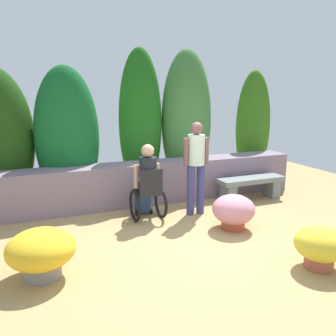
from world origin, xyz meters
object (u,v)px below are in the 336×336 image
object	(u,v)px
flower_pot_red_accent	(234,211)
stone_bench	(251,185)
flower_pot_purple_near	(320,246)
flower_pot_small_foreground	(41,252)
person_standing_companion	(196,162)
person_in_wheelchair	(147,185)

from	to	relation	value
flower_pot_red_accent	stone_bench	bearing A→B (deg)	45.48
flower_pot_purple_near	flower_pot_small_foreground	size ratio (longest dim) A/B	0.79
flower_pot_red_accent	flower_pot_small_foreground	distance (m)	3.00
stone_bench	flower_pot_small_foreground	world-z (taller)	flower_pot_small_foreground
flower_pot_purple_near	flower_pot_red_accent	distance (m)	1.56
person_standing_companion	person_in_wheelchair	bearing A→B (deg)	-175.96
person_standing_companion	flower_pot_red_accent	bearing A→B (deg)	-63.44
person_in_wheelchair	flower_pot_purple_near	xyz separation A→B (m)	(1.44, -2.48, -0.33)
stone_bench	person_in_wheelchair	distance (m)	2.39
person_standing_companion	flower_pot_purple_near	world-z (taller)	person_standing_companion
person_standing_companion	flower_pot_small_foreground	distance (m)	3.07
person_in_wheelchair	flower_pot_red_accent	distance (m)	1.53
person_standing_companion	flower_pot_small_foreground	size ratio (longest dim) A/B	2.06
flower_pot_red_accent	person_standing_companion	bearing A→B (deg)	107.03
stone_bench	flower_pot_red_accent	distance (m)	1.70
person_standing_companion	flower_pot_red_accent	world-z (taller)	person_standing_companion
stone_bench	flower_pot_small_foreground	distance (m)	4.48
stone_bench	flower_pot_red_accent	xyz separation A→B (m)	(-1.19, -1.21, -0.01)
flower_pot_purple_near	stone_bench	bearing A→B (deg)	71.69
person_in_wheelchair	flower_pot_small_foreground	world-z (taller)	person_in_wheelchair
stone_bench	flower_pot_small_foreground	size ratio (longest dim) A/B	1.76
stone_bench	person_standing_companion	distance (m)	1.64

